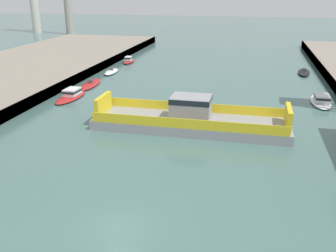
% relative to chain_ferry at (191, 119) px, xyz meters
% --- Properties ---
extents(ground_plane, '(400.00, 400.00, 0.00)m').
position_rel_chain_ferry_xyz_m(ground_plane, '(-1.54, -20.28, -1.15)').
color(ground_plane, '#476B66').
extents(chain_ferry, '(22.39, 6.32, 3.86)m').
position_rel_chain_ferry_xyz_m(chain_ferry, '(0.00, 0.00, 0.00)').
color(chain_ferry, '#939399').
rests_on(chain_ferry, ground).
extents(moored_boat_near_left, '(1.72, 5.12, 1.44)m').
position_rel_chain_ferry_xyz_m(moored_boat_near_left, '(-19.59, 36.76, -0.62)').
color(moored_boat_near_left, red).
rests_on(moored_boat_near_left, ground).
extents(moored_boat_near_right, '(2.70, 7.14, 1.06)m').
position_rel_chain_ferry_xyz_m(moored_boat_near_right, '(16.08, 33.73, -0.86)').
color(moored_boat_near_right, black).
rests_on(moored_boat_near_right, ground).
extents(moored_boat_mid_left, '(2.78, 7.83, 1.38)m').
position_rel_chain_ferry_xyz_m(moored_boat_mid_left, '(16.28, 13.88, -0.63)').
color(moored_boat_mid_left, white).
rests_on(moored_boat_mid_left, ground).
extents(moored_boat_mid_right, '(3.16, 8.43, 0.92)m').
position_rel_chain_ferry_xyz_m(moored_boat_mid_right, '(-19.65, 16.46, -0.93)').
color(moored_boat_mid_right, red).
rests_on(moored_boat_mid_right, ground).
extents(moored_boat_far_right, '(2.23, 5.99, 1.09)m').
position_rel_chain_ferry_xyz_m(moored_boat_far_right, '(-19.59, 26.15, -0.84)').
color(moored_boat_far_right, white).
rests_on(moored_boat_far_right, ground).
extents(moored_boat_upstream_b, '(2.83, 7.79, 1.34)m').
position_rel_chain_ferry_xyz_m(moored_boat_upstream_b, '(-19.30, 8.80, -0.65)').
color(moored_boat_upstream_b, red).
rests_on(moored_boat_upstream_b, ground).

